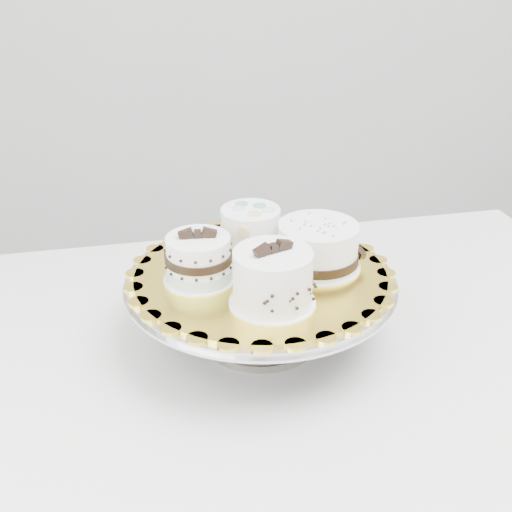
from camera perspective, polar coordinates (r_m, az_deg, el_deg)
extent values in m
cube|color=silver|center=(1.01, 1.99, -8.94)|extent=(1.26, 0.85, 0.04)
cube|color=silver|center=(1.70, 17.99, -9.23)|extent=(0.05, 0.05, 0.71)
cylinder|color=gray|center=(1.02, 0.38, -6.92)|extent=(0.19, 0.19, 0.01)
cylinder|color=gray|center=(0.99, 0.39, -4.82)|extent=(0.12, 0.12, 0.10)
cylinder|color=silver|center=(0.96, 0.40, -2.03)|extent=(0.40, 0.40, 0.01)
cylinder|color=silver|center=(0.97, 0.40, -2.22)|extent=(0.41, 0.41, 0.00)
cylinder|color=gold|center=(0.96, 0.40, -1.60)|extent=(0.50, 0.50, 0.01)
cylinder|color=white|center=(0.88, 1.46, -4.13)|extent=(0.12, 0.12, 0.00)
cylinder|color=white|center=(0.86, 1.50, -1.90)|extent=(0.14, 0.14, 0.08)
cylinder|color=white|center=(0.94, -5.04, -2.00)|extent=(0.10, 0.10, 0.00)
cylinder|color=white|center=(0.93, -5.12, -0.17)|extent=(0.10, 0.10, 0.07)
cylinder|color=#AAD4D8|center=(0.94, -5.06, -1.44)|extent=(0.10, 0.10, 0.02)
cylinder|color=black|center=(0.93, -5.13, -0.03)|extent=(0.10, 0.10, 0.01)
cylinder|color=white|center=(1.03, -0.48, 0.72)|extent=(0.11, 0.11, 0.00)
cylinder|color=white|center=(1.01, -0.48, 2.46)|extent=(0.12, 0.12, 0.07)
cylinder|color=white|center=(0.98, 5.43, -0.81)|extent=(0.13, 0.13, 0.00)
cylinder|color=white|center=(0.96, 5.52, 0.99)|extent=(0.14, 0.14, 0.07)
cylinder|color=black|center=(0.97, 5.47, -0.01)|extent=(0.13, 0.13, 0.01)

